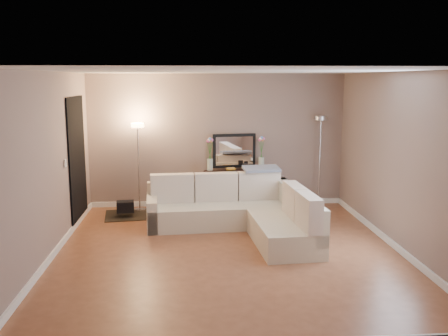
{
  "coord_description": "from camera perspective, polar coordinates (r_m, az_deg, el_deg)",
  "views": [
    {
      "loc": [
        -0.55,
        -6.97,
        2.49
      ],
      "look_at": [
        0.0,
        0.8,
        1.1
      ],
      "focal_mm": 40.0,
      "sensor_mm": 36.0,
      "label": 1
    }
  ],
  "objects": [
    {
      "name": "wall_right",
      "position": [
        7.7,
        19.42,
        0.65
      ],
      "size": [
        0.02,
        5.5,
        2.6
      ],
      "primitive_type": "cube",
      "color": "gray",
      "rests_on": "ground"
    },
    {
      "name": "floor_lamp_lit",
      "position": [
        9.53,
        -9.79,
        2.11
      ],
      "size": [
        0.26,
        0.26,
        1.68
      ],
      "color": "silver",
      "rests_on": "floor"
    },
    {
      "name": "floor",
      "position": [
        7.42,
        0.45,
        -9.53
      ],
      "size": [
        5.0,
        5.5,
        0.01
      ],
      "primitive_type": "cube",
      "color": "brown",
      "rests_on": "ground"
    },
    {
      "name": "console_table",
      "position": [
        9.73,
        0.89,
        -2.18
      ],
      "size": [
        1.23,
        0.47,
        0.74
      ],
      "color": "black",
      "rests_on": "floor"
    },
    {
      "name": "flower_vase_left",
      "position": [
        9.53,
        -1.61,
        1.34
      ],
      "size": [
        0.14,
        0.12,
        0.63
      ],
      "color": "silver",
      "rests_on": "console_table"
    },
    {
      "name": "doorway",
      "position": [
        8.99,
        -16.41,
        0.81
      ],
      "size": [
        0.02,
        1.2,
        2.2
      ],
      "primitive_type": "cube",
      "color": "black",
      "rests_on": "ground"
    },
    {
      "name": "floor_lamp_unlit",
      "position": [
        9.89,
        10.95,
        2.82
      ],
      "size": [
        0.29,
        0.29,
        1.79
      ],
      "color": "silver",
      "rests_on": "floor"
    },
    {
      "name": "wall_back",
      "position": [
        9.81,
        -0.81,
        3.16
      ],
      "size": [
        5.0,
        0.02,
        2.6
      ],
      "primitive_type": "cube",
      "color": "gray",
      "rests_on": "ground"
    },
    {
      "name": "charcoal_rug",
      "position": [
        9.45,
        -10.08,
        -5.27
      ],
      "size": [
        1.19,
        0.95,
        0.01
      ],
      "primitive_type": "cube",
      "rotation": [
        0.0,
        0.0,
        0.12
      ],
      "color": "black",
      "rests_on": "floor"
    },
    {
      "name": "flower_vase_right",
      "position": [
        9.75,
        4.29,
        1.51
      ],
      "size": [
        0.14,
        0.12,
        0.63
      ],
      "color": "silver",
      "rests_on": "console_table"
    },
    {
      "name": "ceiling",
      "position": [
        6.99,
        0.47,
        11.06
      ],
      "size": [
        5.0,
        5.5,
        0.01
      ],
      "primitive_type": "cube",
      "color": "white",
      "rests_on": "ground"
    },
    {
      "name": "throw_blanket",
      "position": [
        8.84,
        4.29,
        -0.08
      ],
      "size": [
        0.67,
        0.44,
        0.08
      ],
      "primitive_type": "cube",
      "rotation": [
        0.1,
        0.0,
        0.12
      ],
      "color": "gray",
      "rests_on": "sectional_sofa"
    },
    {
      "name": "baseboard_right",
      "position": [
        7.98,
        18.72,
        -8.23
      ],
      "size": [
        0.03,
        5.5,
        0.1
      ],
      "primitive_type": "cube",
      "color": "white",
      "rests_on": "ground"
    },
    {
      "name": "wall_front",
      "position": [
        4.41,
        3.31,
        -5.57
      ],
      "size": [
        5.0,
        0.02,
        2.6
      ],
      "primitive_type": "cube",
      "color": "gray",
      "rests_on": "ground"
    },
    {
      "name": "baseboard_back",
      "position": [
        10.02,
        -0.79,
        -3.97
      ],
      "size": [
        5.0,
        0.03,
        0.1
      ],
      "primitive_type": "cube",
      "color": "white",
      "rests_on": "ground"
    },
    {
      "name": "leaning_mirror",
      "position": [
        9.77,
        1.18,
        1.99
      ],
      "size": [
        0.85,
        0.14,
        0.67
      ],
      "color": "black",
      "rests_on": "console_table"
    },
    {
      "name": "wall_left",
      "position": [
        7.33,
        -19.49,
        0.2
      ],
      "size": [
        0.02,
        5.5,
        2.6
      ],
      "primitive_type": "cube",
      "color": "gray",
      "rests_on": "ground"
    },
    {
      "name": "black_bag",
      "position": [
        9.32,
        -11.21,
        -4.34
      ],
      "size": [
        0.33,
        0.25,
        0.2
      ],
      "primitive_type": "cube",
      "rotation": [
        0.0,
        0.0,
        0.12
      ],
      "color": "black",
      "rests_on": "charcoal_rug"
    },
    {
      "name": "switch_plate",
      "position": [
        8.15,
        -17.69,
        0.54
      ],
      "size": [
        0.02,
        0.08,
        0.12
      ],
      "primitive_type": "cube",
      "color": "white",
      "rests_on": "ground"
    },
    {
      "name": "baseboard_left",
      "position": [
        7.63,
        -18.75,
        -9.09
      ],
      "size": [
        0.03,
        5.5,
        0.1
      ],
      "primitive_type": "cube",
      "color": "white",
      "rests_on": "ground"
    },
    {
      "name": "table_decor",
      "position": [
        9.63,
        1.39,
        -0.0
      ],
      "size": [
        0.52,
        0.13,
        0.12
      ],
      "color": "orange",
      "rests_on": "console_table"
    },
    {
      "name": "sectional_sofa",
      "position": [
        8.29,
        2.16,
        -5.02
      ],
      "size": [
        2.66,
        2.44,
        0.88
      ],
      "color": "beige",
      "rests_on": "floor"
    }
  ]
}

